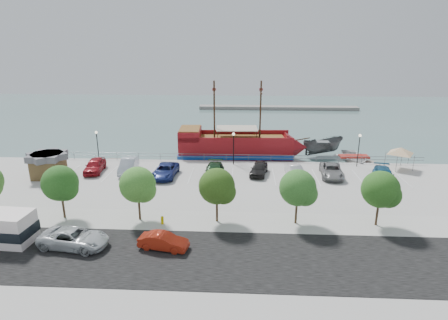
{
  "coord_description": "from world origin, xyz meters",
  "views": [
    {
      "loc": [
        1.22,
        -40.29,
        15.4
      ],
      "look_at": [
        -1.0,
        2.0,
        2.0
      ],
      "focal_mm": 30.0,
      "sensor_mm": 36.0,
      "label": 1
    }
  ],
  "objects": [
    {
      "name": "parked_car_e",
      "position": [
        3.19,
        2.67,
        0.76
      ],
      "size": [
        2.64,
        4.74,
        1.53
      ],
      "primitive_type": "imported",
      "rotation": [
        0.0,
        0.0,
        -0.2
      ],
      "color": "black",
      "rests_on": "land_slab"
    },
    {
      "name": "tree_f",
      "position": [
        13.15,
        -10.07,
        3.3
      ],
      "size": [
        3.3,
        3.2,
        5.0
      ],
      "color": "#473321",
      "rests_on": "sidewalk"
    },
    {
      "name": "dock_east",
      "position": [
        16.5,
        9.2,
        -0.8
      ],
      "size": [
        7.28,
        4.4,
        0.4
      ],
      "primitive_type": "cube",
      "rotation": [
        0.0,
        0.0,
        0.37
      ],
      "color": "gray",
      "rests_on": "ground"
    },
    {
      "name": "parked_car_f",
      "position": [
        7.5,
        1.89,
        0.71
      ],
      "size": [
        2.31,
        4.5,
        1.41
      ],
      "primitive_type": "imported",
      "rotation": [
        0.0,
        0.0,
        0.2
      ],
      "color": "white",
      "rests_on": "land_slab"
    },
    {
      "name": "parked_car_d",
      "position": [
        -2.09,
        1.24,
        0.78
      ],
      "size": [
        2.3,
        5.44,
        1.57
      ],
      "primitive_type": "imported",
      "rotation": [
        0.0,
        0.0,
        0.02
      ],
      "color": "#183B1E",
      "rests_on": "land_slab"
    },
    {
      "name": "lamp_post_right",
      "position": [
        16.0,
        6.5,
        2.94
      ],
      "size": [
        0.36,
        0.36,
        4.28
      ],
      "color": "black",
      "rests_on": "land_slab"
    },
    {
      "name": "lamp_post_left",
      "position": [
        -18.0,
        6.5,
        2.94
      ],
      "size": [
        0.36,
        0.36,
        4.28
      ],
      "color": "black",
      "rests_on": "land_slab"
    },
    {
      "name": "dock_mid",
      "position": [
        8.86,
        9.2,
        -0.78
      ],
      "size": [
        7.95,
        4.94,
        0.44
      ],
      "primitive_type": "cube",
      "rotation": [
        0.0,
        0.0,
        -0.39
      ],
      "color": "gray",
      "rests_on": "ground"
    },
    {
      "name": "canopy_tent",
      "position": [
        21.03,
        5.91,
        2.78
      ],
      "size": [
        4.63,
        4.63,
        3.2
      ],
      "rotation": [
        0.0,
        0.0,
        0.24
      ],
      "color": "slate",
      "rests_on": "land_slab"
    },
    {
      "name": "tree_d",
      "position": [
        -0.85,
        -10.07,
        3.3
      ],
      "size": [
        3.3,
        3.2,
        5.0
      ],
      "color": "#473321",
      "rests_on": "sidewalk"
    },
    {
      "name": "seawall_railing",
      "position": [
        0.0,
        7.8,
        0.53
      ],
      "size": [
        50.0,
        0.06,
        1.0
      ],
      "color": "slate",
      "rests_on": "land_slab"
    },
    {
      "name": "sidewalk",
      "position": [
        0.0,
        -10.0,
        0.01
      ],
      "size": [
        100.0,
        4.0,
        0.05
      ],
      "primitive_type": "cube",
      "color": "#B3B2B0",
      "rests_on": "land_slab"
    },
    {
      "name": "street",
      "position": [
        0.0,
        -16.0,
        0.01
      ],
      "size": [
        100.0,
        8.0,
        0.04
      ],
      "primitive_type": "cube",
      "color": "black",
      "rests_on": "land_slab"
    },
    {
      "name": "dock_west",
      "position": [
        -14.92,
        9.2,
        -0.81
      ],
      "size": [
        6.74,
        2.42,
        0.38
      ],
      "primitive_type": "cube",
      "rotation": [
        0.0,
        0.0,
        -0.08
      ],
      "color": "slate",
      "rests_on": "ground"
    },
    {
      "name": "parked_car_a",
      "position": [
        -17.03,
        2.61,
        0.83
      ],
      "size": [
        2.46,
        5.03,
        1.65
      ],
      "primitive_type": "imported",
      "rotation": [
        0.0,
        0.0,
        0.11
      ],
      "color": "maroon",
      "rests_on": "land_slab"
    },
    {
      "name": "ground",
      "position": [
        0.0,
        0.0,
        -1.0
      ],
      "size": [
        160.0,
        160.0,
        0.0
      ],
      "primitive_type": "plane",
      "color": "slate"
    },
    {
      "name": "pirate_ship",
      "position": [
        1.47,
        11.77,
        0.98
      ],
      "size": [
        18.91,
        5.99,
        11.84
      ],
      "rotation": [
        0.0,
        0.0,
        0.04
      ],
      "color": "maroon",
      "rests_on": "ground"
    },
    {
      "name": "parked_car_b",
      "position": [
        -12.84,
        2.75,
        0.83
      ],
      "size": [
        2.25,
        5.21,
        1.67
      ],
      "primitive_type": "imported",
      "rotation": [
        0.0,
        0.0,
        0.1
      ],
      "color": "#B3BDCA",
      "rests_on": "land_slab"
    },
    {
      "name": "parked_car_c",
      "position": [
        -7.97,
        1.36,
        0.75
      ],
      "size": [
        2.77,
        5.51,
        1.5
      ],
      "primitive_type": "imported",
      "rotation": [
        0.0,
        0.0,
        -0.05
      ],
      "color": "navy",
      "rests_on": "land_slab"
    },
    {
      "name": "street_van",
      "position": [
        -11.88,
        -14.93,
        0.75
      ],
      "size": [
        5.7,
        3.18,
        1.51
      ],
      "primitive_type": "imported",
      "rotation": [
        0.0,
        0.0,
        1.44
      ],
      "color": "silver",
      "rests_on": "street"
    },
    {
      "name": "fire_hydrant",
      "position": [
        -5.78,
        -10.8,
        0.43
      ],
      "size": [
        0.27,
        0.27,
        0.78
      ],
      "rotation": [
        0.0,
        0.0,
        -0.34
      ],
      "color": "#CEB600",
      "rests_on": "sidewalk"
    },
    {
      "name": "tree_e",
      "position": [
        6.15,
        -10.07,
        3.3
      ],
      "size": [
        3.3,
        3.2,
        5.0
      ],
      "color": "#473321",
      "rests_on": "sidewalk"
    },
    {
      "name": "patrol_boat",
      "position": [
        13.13,
        14.28,
        0.28
      ],
      "size": [
        7.04,
        4.56,
        2.55
      ],
      "primitive_type": "imported",
      "rotation": [
        0.0,
        0.0,
        1.92
      ],
      "color": "#4C4D4E",
      "rests_on": "ground"
    },
    {
      "name": "speedboat",
      "position": [
        16.78,
        10.63,
        -0.34
      ],
      "size": [
        4.88,
        6.62,
        1.33
      ],
      "primitive_type": "imported",
      "rotation": [
        0.0,
        0.0,
        0.05
      ],
      "color": "silver",
      "rests_on": "ground"
    },
    {
      "name": "far_shore",
      "position": [
        10.0,
        55.0,
        -0.6
      ],
      "size": [
        40.0,
        3.0,
        0.8
      ],
      "primitive_type": "cube",
      "color": "gray",
      "rests_on": "ground"
    },
    {
      "name": "shed",
      "position": [
        -21.81,
        0.61,
        1.56
      ],
      "size": [
        3.68,
        3.68,
        2.93
      ],
      "rotation": [
        0.0,
        0.0,
        0.03
      ],
      "color": "brown",
      "rests_on": "land_slab"
    },
    {
      "name": "parked_car_g",
      "position": [
        11.84,
        2.46,
        0.74
      ],
      "size": [
        2.94,
        5.53,
        1.48
      ],
      "primitive_type": "imported",
      "rotation": [
        0.0,
        0.0,
        -0.09
      ],
      "color": "gray",
      "rests_on": "land_slab"
    },
    {
      "name": "land_slab",
      "position": [
        0.0,
        -21.0,
        -0.6
      ],
      "size": [
        100.0,
        58.0,
        1.2
      ],
      "primitive_type": "cube",
      "color": "#AFAEAD",
      "rests_on": "ground"
    },
    {
      "name": "tree_b",
      "position": [
        -14.85,
        -10.07,
        3.3
      ],
      "size": [
        3.3,
        3.2,
        5.0
      ],
      "color": "#473321",
      "rests_on": "sidewalk"
    },
    {
      "name": "parked_car_h",
      "position": [
        17.51,
        1.23,
        0.75
      ],
      "size": [
        3.11,
        5.46,
        1.49
      ],
      "primitive_type": "imported",
      "rotation": [
        0.0,
        0.0,
        -0.21
      ],
      "color": "#1D5980",
      "rests_on": "land_slab"
    },
    {
      "name": "street_sedan",
      "position": [
        -4.82,
        -14.85,
        0.64
      ],
      "size": [
        4.07,
        2.05,
        1.28
      ],
      "primitive_type": "imported",
      "rotation": [
        0.0,
        0.0,
        1.39
      ],
      "color": "#A82512",
      "rests_on": "street"
    },
    {
      "name": "lamp_post_mid",
      "position": [
        0.0,
        6.5,
        2.94
      ],
      "size": [
        0.36,
        0.36,
        4.28
      ],
      "color": "black",
      "rests_on": "land_slab"
    },
    {
      "name": "tree_c",
      "position": [
        -7.85,
        -10.07,
        3.3
      ],
      "size": [
        3.3,
        3.2,
        5.0
      ],
      "color": "#473321",
      "rests_on": "sidewalk"
    }
  ]
}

